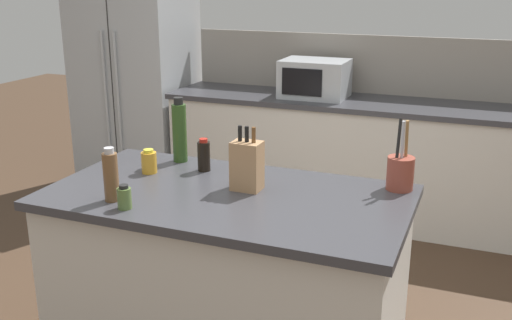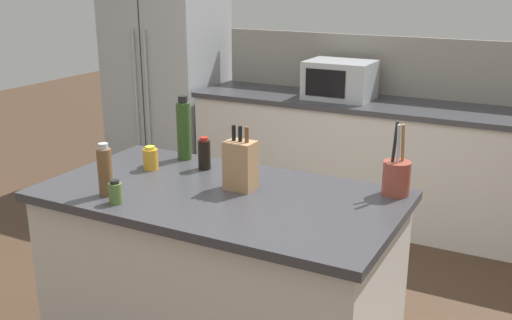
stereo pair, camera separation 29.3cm
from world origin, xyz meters
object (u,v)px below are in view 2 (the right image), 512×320
(utensil_crock, at_px, (396,177))
(soy_sauce_bottle, at_px, (204,154))
(spice_jar_oregano, at_px, (115,193))
(pepper_grinder, at_px, (105,171))
(olive_oil_bottle, at_px, (184,130))
(honey_jar, at_px, (151,159))
(microwave, at_px, (340,80))
(knife_block, at_px, (240,165))
(refrigerator, at_px, (168,83))

(utensil_crock, bearing_deg, soy_sauce_bottle, -174.76)
(spice_jar_oregano, bearing_deg, pepper_grinder, 150.08)
(soy_sauce_bottle, bearing_deg, spice_jar_oregano, -98.30)
(spice_jar_oregano, height_order, pepper_grinder, pepper_grinder)
(soy_sauce_bottle, height_order, olive_oil_bottle, olive_oil_bottle)
(olive_oil_bottle, bearing_deg, soy_sauce_bottle, -27.58)
(soy_sauce_bottle, bearing_deg, honey_jar, -151.30)
(olive_oil_bottle, relative_size, spice_jar_oregano, 3.24)
(microwave, xyz_separation_m, knife_block, (0.31, -2.12, -0.03))
(honey_jar, bearing_deg, microwave, 84.01)
(utensil_crock, distance_m, spice_jar_oregano, 1.20)
(microwave, height_order, honey_jar, microwave)
(knife_block, relative_size, soy_sauce_bottle, 1.79)
(refrigerator, height_order, soy_sauce_bottle, refrigerator)
(utensil_crock, bearing_deg, refrigerator, 143.52)
(knife_block, xyz_separation_m, soy_sauce_bottle, (-0.30, 0.17, -0.04))
(soy_sauce_bottle, bearing_deg, refrigerator, 129.72)
(knife_block, xyz_separation_m, honey_jar, (-0.53, 0.04, -0.06))
(knife_block, distance_m, utensil_crock, 0.68)
(soy_sauce_bottle, xyz_separation_m, honey_jar, (-0.23, -0.13, -0.02))
(refrigerator, distance_m, spice_jar_oregano, 3.02)
(honey_jar, xyz_separation_m, pepper_grinder, (0.05, -0.38, 0.06))
(honey_jar, bearing_deg, soy_sauce_bottle, 28.70)
(soy_sauce_bottle, height_order, pepper_grinder, pepper_grinder)
(soy_sauce_bottle, relative_size, honey_jar, 1.38)
(refrigerator, relative_size, microwave, 3.65)
(soy_sauce_bottle, bearing_deg, knife_block, -29.42)
(spice_jar_oregano, bearing_deg, knife_block, 46.33)
(pepper_grinder, bearing_deg, knife_block, 35.31)
(honey_jar, distance_m, pepper_grinder, 0.39)
(soy_sauce_bottle, bearing_deg, utensil_crock, 5.24)
(spice_jar_oregano, bearing_deg, olive_oil_bottle, 98.61)
(utensil_crock, relative_size, spice_jar_oregano, 3.12)
(refrigerator, distance_m, olive_oil_bottle, 2.43)
(olive_oil_bottle, xyz_separation_m, spice_jar_oregano, (0.10, -0.66, -0.11))
(utensil_crock, bearing_deg, honey_jar, -169.65)
(honey_jar, bearing_deg, pepper_grinder, -82.58)
(utensil_crock, xyz_separation_m, soy_sauce_bottle, (-0.93, -0.09, -0.01))
(olive_oil_bottle, xyz_separation_m, honey_jar, (-0.05, -0.22, -0.10))
(utensil_crock, relative_size, olive_oil_bottle, 0.96)
(microwave, relative_size, utensil_crock, 1.57)
(refrigerator, bearing_deg, knife_block, -47.90)
(microwave, relative_size, soy_sauce_bottle, 3.10)
(olive_oil_bottle, height_order, pepper_grinder, olive_oil_bottle)
(refrigerator, bearing_deg, soy_sauce_bottle, -50.28)
(soy_sauce_bottle, bearing_deg, microwave, 90.40)
(utensil_crock, relative_size, honey_jar, 2.73)
(refrigerator, relative_size, utensil_crock, 5.72)
(pepper_grinder, bearing_deg, honey_jar, 97.42)
(olive_oil_bottle, bearing_deg, pepper_grinder, -90.03)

